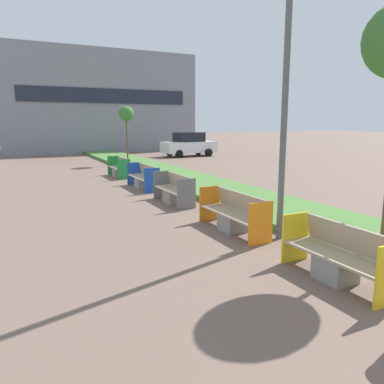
% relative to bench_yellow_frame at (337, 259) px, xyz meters
% --- Properties ---
extents(planter_grass_strip, '(2.80, 120.00, 0.18)m').
position_rel_bench_yellow_frame_xyz_m(planter_grass_strip, '(2.26, 5.14, -0.28)').
color(planter_grass_strip, '#4C7A38').
rests_on(planter_grass_strip, ground).
extents(building_backdrop, '(16.75, 8.18, 8.76)m').
position_rel_bench_yellow_frame_xyz_m(building_backdrop, '(3.06, 32.19, 4.01)').
color(building_backdrop, gray).
rests_on(building_backdrop, ground).
extents(bench_yellow_frame, '(0.65, 2.04, 0.94)m').
position_rel_bench_yellow_frame_xyz_m(bench_yellow_frame, '(0.00, 0.00, 0.00)').
color(bench_yellow_frame, gray).
rests_on(bench_yellow_frame, ground).
extents(bench_orange_frame, '(0.65, 2.31, 0.94)m').
position_rel_bench_yellow_frame_xyz_m(bench_orange_frame, '(0.00, 3.23, 0.01)').
color(bench_orange_frame, gray).
rests_on(bench_orange_frame, ground).
extents(bench_grey_frame, '(0.65, 2.06, 0.94)m').
position_rel_bench_yellow_frame_xyz_m(bench_grey_frame, '(0.00, 6.85, 0.00)').
color(bench_grey_frame, gray).
rests_on(bench_grey_frame, ground).
extents(bench_blue_frame, '(0.65, 2.24, 0.94)m').
position_rel_bench_yellow_frame_xyz_m(bench_blue_frame, '(0.00, 9.97, 0.01)').
color(bench_blue_frame, gray).
rests_on(bench_blue_frame, ground).
extents(bench_green_frame, '(0.65, 1.91, 0.94)m').
position_rel_bench_yellow_frame_xyz_m(bench_green_frame, '(-0.00, 13.57, -0.00)').
color(bench_green_frame, gray).
rests_on(bench_green_frame, ground).
extents(street_lamp_post, '(0.24, 0.44, 7.16)m').
position_rel_bench_yellow_frame_xyz_m(street_lamp_post, '(0.61, 2.25, 3.60)').
color(street_lamp_post, '#56595B').
rests_on(street_lamp_post, ground).
extents(sapling_tree_far, '(0.93, 0.93, 3.61)m').
position_rel_bench_yellow_frame_xyz_m(sapling_tree_far, '(1.95, 18.74, 2.72)').
color(sapling_tree_far, brown).
rests_on(sapling_tree_far, ground).
extents(parked_car_distant, '(4.30, 2.01, 1.86)m').
position_rel_bench_yellow_frame_xyz_m(parked_car_distant, '(7.90, 22.16, 0.55)').
color(parked_car_distant, silver).
rests_on(parked_car_distant, ground).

